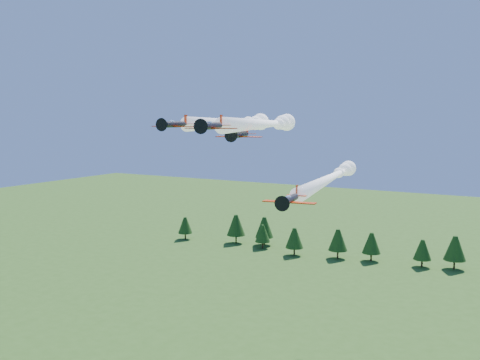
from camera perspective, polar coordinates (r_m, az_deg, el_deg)
The scene contains 5 objects.
plane_lead at distance 102.17m, azimuth 2.86°, elevation 6.01°, with size 13.44×49.01×3.70m.
plane_left at distance 108.54m, azimuth -0.47°, elevation 6.10°, with size 9.04×42.55×3.70m.
plane_right at distance 113.08m, azimuth 9.73°, elevation 0.29°, with size 14.13×59.09×3.70m.
plane_slot at distance 89.55m, azimuth -0.05°, elevation 4.86°, with size 8.00×8.75×2.79m.
treeline at distance 196.90m, azimuth 13.01°, elevation -6.51°, with size 176.58×17.38×11.67m.
Camera 1 is at (41.90, -71.78, 50.94)m, focal length 40.00 mm.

